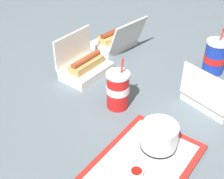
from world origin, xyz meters
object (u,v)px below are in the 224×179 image
cake_container (159,136)px  clamshell_hotdog_left (115,40)px  clamshell_hotdog_corner (85,66)px  plastic_fork (107,167)px  food_tray (143,165)px  clamshell_hotdog_front (211,96)px  ketchup_cup (136,173)px  soda_cup_right (215,57)px  soda_cup_corner (118,90)px

cake_container → clamshell_hotdog_left: size_ratio=0.47×
cake_container → clamshell_hotdog_corner: size_ratio=0.51×
plastic_fork → clamshell_hotdog_corner: size_ratio=0.48×
clamshell_hotdog_left → food_tray: bearing=-145.7°
clamshell_hotdog_front → clamshell_hotdog_corner: bearing=94.7°
food_tray → clamshell_hotdog_left: 0.75m
cake_container → ketchup_cup: size_ratio=2.96×
soda_cup_right → soda_cup_corner: (-0.41, 0.25, 0.00)m
cake_container → soda_cup_right: 0.55m
cake_container → soda_cup_corner: size_ratio=0.57×
plastic_fork → food_tray: bearing=-40.7°
clamshell_hotdog_corner → soda_cup_right: 0.56m
food_tray → clamshell_hotdog_left: (0.62, 0.42, 0.03)m
clamshell_hotdog_left → soda_cup_corner: soda_cup_corner is taller
cake_container → plastic_fork: bearing=147.7°
ketchup_cup → soda_cup_right: soda_cup_right is taller
plastic_fork → soda_cup_corner: bearing=33.6°
soda_cup_right → clamshell_hotdog_corner: bearing=120.9°
soda_cup_right → ketchup_cup: bearing=175.8°
food_tray → clamshell_hotdog_front: (0.39, -0.10, 0.03)m
food_tray → cake_container: size_ratio=3.40×
cake_container → clamshell_hotdog_left: clamshell_hotdog_left is taller
cake_container → clamshell_hotdog_left: 0.69m
food_tray → plastic_fork: (-0.07, 0.09, 0.01)m
ketchup_cup → clamshell_hotdog_corner: (0.40, 0.43, 0.01)m
plastic_fork → clamshell_hotdog_left: size_ratio=0.44×
food_tray → soda_cup_corner: (0.22, 0.20, 0.07)m
clamshell_hotdog_front → soda_cup_corner: (-0.17, 0.30, 0.03)m
plastic_fork → clamshell_hotdog_corner: 0.54m
plastic_fork → clamshell_hotdog_left: (0.69, 0.34, 0.03)m
food_tray → soda_cup_corner: size_ratio=1.95×
cake_container → plastic_fork: 0.19m
cake_container → ketchup_cup: 0.15m
food_tray → clamshell_hotdog_front: 0.40m
clamshell_hotdog_corner → plastic_fork: bearing=-140.5°
food_tray → cake_container: 0.10m
clamshell_hotdog_front → plastic_fork: bearing=157.7°
food_tray → cake_container: cake_container is taller
clamshell_hotdog_front → clamshell_hotdog_left: 0.57m
cake_container → clamshell_hotdog_left: (0.53, 0.44, -0.01)m
clamshell_hotdog_corner → ketchup_cup: bearing=-133.1°
food_tray → clamshell_hotdog_left: clamshell_hotdog_left is taller
plastic_fork → soda_cup_right: (0.70, -0.14, 0.06)m
food_tray → clamshell_hotdog_corner: bearing=50.8°
ketchup_cup → plastic_fork: bearing=97.7°
clamshell_hotdog_corner → cake_container: bearing=-120.4°
food_tray → soda_cup_corner: soda_cup_corner is taller
clamshell_hotdog_front → soda_cup_corner: bearing=119.1°
food_tray → clamshell_hotdog_left: size_ratio=1.61×
cake_container → soda_cup_right: size_ratio=0.57×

